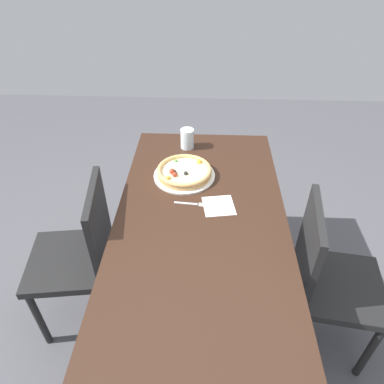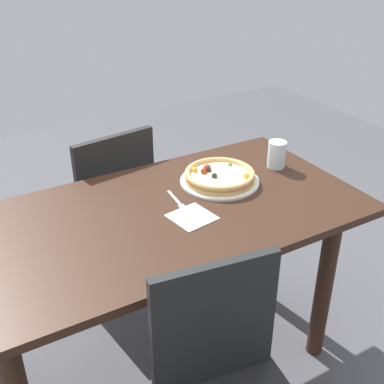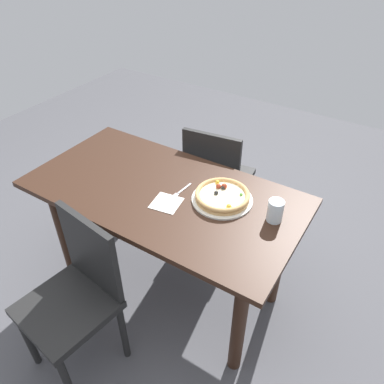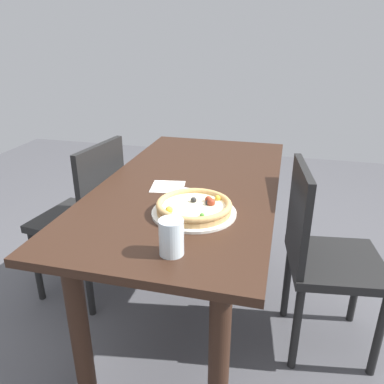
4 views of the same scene
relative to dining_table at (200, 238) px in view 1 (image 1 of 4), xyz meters
The scene contains 9 objects.
ground_plane 0.64m from the dining_table, ahead, with size 6.00×6.00×0.00m, color #4C4C51.
dining_table is the anchor object (origin of this frame).
chair_near 0.62m from the dining_table, 90.31° to the right, with size 0.45×0.45×0.89m.
chair_far 0.62m from the dining_table, 81.11° to the left, with size 0.45×0.45×0.89m.
plate 0.35m from the dining_table, 163.24° to the right, with size 0.31×0.31×0.01m, color silver.
pizza 0.36m from the dining_table, 163.10° to the right, with size 0.28×0.28×0.05m.
fork 0.16m from the dining_table, 161.03° to the right, with size 0.03×0.17×0.00m.
drinking_glass 0.62m from the dining_table, behind, with size 0.08×0.08×0.11m, color silver.
napkin 0.17m from the dining_table, 134.59° to the left, with size 0.14×0.14×0.00m, color white.
Camera 1 is at (1.15, 0.01, 1.84)m, focal length 32.95 mm.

